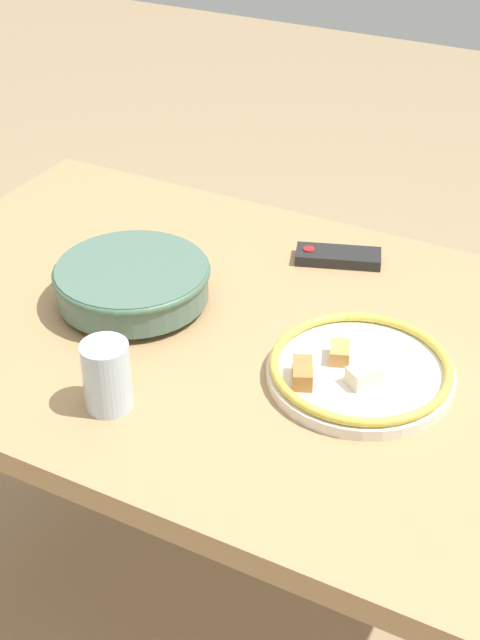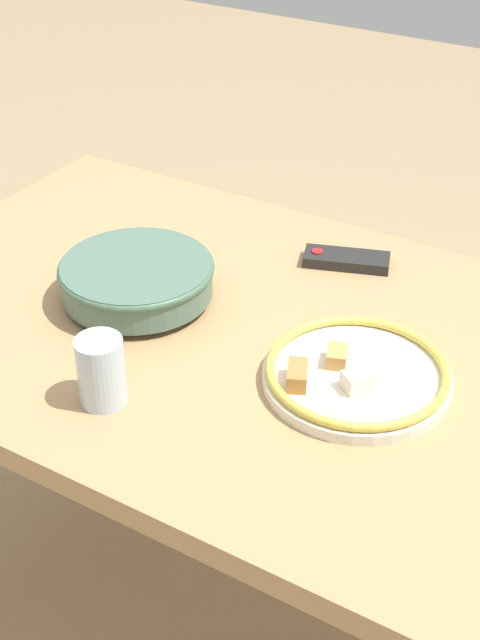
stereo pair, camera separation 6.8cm
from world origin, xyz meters
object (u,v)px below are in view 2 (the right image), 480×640
Objects in this scene: tv_remote at (346,260)px; noodle_bowl at (137,278)px; drinking_glass at (101,371)px; food_plate at (356,374)px.

noodle_bowl is at bearing 118.90° from tv_remote.
noodle_bowl is at bearing 115.83° from drinking_glass.
food_plate is 0.37m from drinking_glass.
tv_remote is at bearing 75.71° from drinking_glass.
food_plate is at bearing -2.92° from noodle_bowl.
drinking_glass is at bearing 146.05° from tv_remote.
tv_remote is at bearing 117.48° from food_plate.
noodle_bowl is 1.60× the size of tv_remote.
noodle_bowl is 0.38m from tv_remote.
tv_remote is at bearing 48.56° from noodle_bowl.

